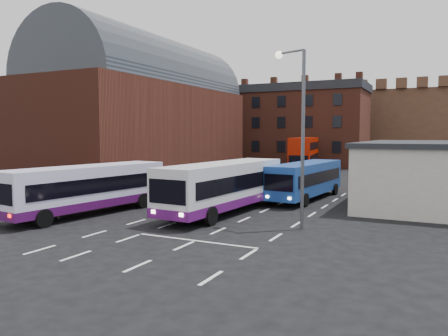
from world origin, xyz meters
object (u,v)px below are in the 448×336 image
at_px(bus_white_outbound, 88,186).
at_px(bus_blue, 306,178).
at_px(pedestrian_red, 20,201).
at_px(street_lamp, 298,121).
at_px(bus_white_inbound, 224,183).
at_px(bus_red_double, 304,154).
at_px(pedestrian_beige, 54,206).

bearing_deg(bus_white_outbound, bus_blue, 56.50).
bearing_deg(pedestrian_red, street_lamp, -162.26).
bearing_deg(bus_white_outbound, bus_white_inbound, 36.79).
xyz_separation_m(bus_white_inbound, bus_blue, (2.94, 7.57, -0.21)).
bearing_deg(pedestrian_red, bus_red_double, -96.53).
xyz_separation_m(bus_white_inbound, pedestrian_beige, (-7.86, -5.83, -1.10)).
distance_m(bus_red_double, street_lamp, 33.45).
bearing_deg(bus_white_inbound, street_lamp, 159.83).
distance_m(bus_white_inbound, pedestrian_beige, 9.84).
height_order(bus_white_outbound, pedestrian_beige, bus_white_outbound).
bearing_deg(street_lamp, pedestrian_red, -166.51).
height_order(pedestrian_red, pedestrian_beige, pedestrian_red).
distance_m(bus_blue, street_lamp, 10.88).
xyz_separation_m(bus_red_double, street_lamp, (8.74, -32.14, 3.12)).
bearing_deg(street_lamp, bus_white_inbound, 155.90).
height_order(bus_white_outbound, pedestrian_red, bus_white_outbound).
xyz_separation_m(bus_red_double, pedestrian_red, (-6.84, -35.88, -1.43)).
bearing_deg(pedestrian_beige, street_lamp, 160.24).
height_order(bus_white_inbound, bus_red_double, bus_red_double).
relative_size(bus_blue, street_lamp, 1.11).
distance_m(street_lamp, pedestrian_beige, 14.35).
xyz_separation_m(bus_white_outbound, pedestrian_beige, (-0.77, -1.84, -1.01)).
distance_m(bus_white_inbound, street_lamp, 6.79).
height_order(bus_white_outbound, bus_white_inbound, bus_white_inbound).
bearing_deg(bus_white_inbound, bus_red_double, -79.37).
relative_size(bus_red_double, street_lamp, 1.23).
xyz_separation_m(bus_white_inbound, street_lamp, (5.24, -2.34, 3.63)).
xyz_separation_m(bus_white_outbound, bus_red_double, (3.59, 33.78, 0.60)).
relative_size(bus_blue, bus_red_double, 0.90).
bearing_deg(street_lamp, bus_blue, 103.08).
relative_size(bus_red_double, pedestrian_red, 6.34).
relative_size(bus_white_inbound, pedestrian_red, 6.46).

